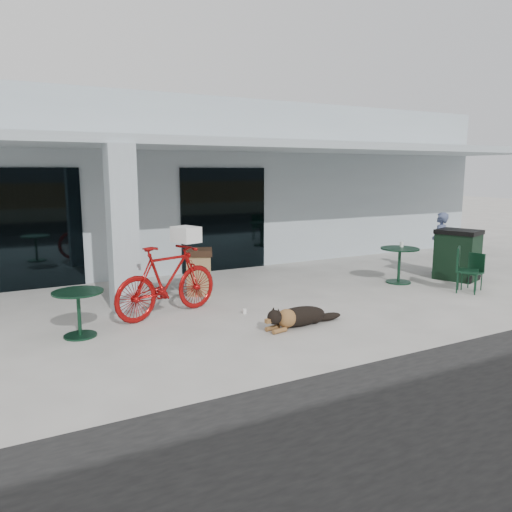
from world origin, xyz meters
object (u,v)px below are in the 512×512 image
dog (300,315)px  cafe_table_near (79,314)px  trash_receptacle (199,272)px  wheeled_bin (457,255)px  cafe_table_far (399,265)px  cafe_chair_far_a (467,270)px  person (439,243)px  bicycle (167,280)px  cafe_chair_far_b (472,272)px

dog → cafe_table_near: cafe_table_near is taller
trash_receptacle → wheeled_bin: size_ratio=0.80×
dog → cafe_table_far: size_ratio=1.31×
dog → cafe_table_far: (3.92, 1.71, 0.22)m
cafe_table_near → cafe_chair_far_a: bearing=-6.6°
cafe_chair_far_a → cafe_table_near: bearing=137.4°
person → cafe_table_near: bearing=-17.4°
cafe_chair_far_a → trash_receptacle: size_ratio=1.01×
bicycle → cafe_table_near: size_ratio=2.74×
cafe_table_near → person: (9.08, 0.89, 0.41)m
person → trash_receptacle: 6.41m
dog → wheeled_bin: size_ratio=0.96×
trash_receptacle → cafe_table_near: bearing=-148.0°
cafe_chair_far_b → person: 1.98m
cafe_chair_far_a → wheeled_bin: wheeled_bin is taller
cafe_chair_far_b → trash_receptacle: (-5.47, 2.55, 0.08)m
dog → cafe_table_near: (-3.40, 1.22, 0.18)m
cafe_chair_far_b → wheeled_bin: wheeled_bin is taller
bicycle → trash_receptacle: bearing=-59.1°
dog → cafe_chair_far_b: (4.81, 0.38, 0.22)m
trash_receptacle → wheeled_bin: 6.31m
cafe_table_near → person: person is taller
bicycle → wheeled_bin: (7.21, -0.36, -0.05)m
cafe_table_near → cafe_chair_far_b: 8.25m
dog → person: size_ratio=0.75×
person → trash_receptacle: (-6.35, 0.81, -0.30)m
bicycle → wheeled_bin: bearing=-110.2°
trash_receptacle → wheeled_bin: wheeled_bin is taller
bicycle → cafe_chair_far_a: 6.47m
wheeled_bin → cafe_table_far: bearing=146.8°
cafe_table_far → wheeled_bin: 1.58m
cafe_chair_far_a → trash_receptacle: 5.84m
cafe_table_far → person: 1.85m
cafe_table_near → wheeled_bin: size_ratio=0.65×
cafe_table_far → person: size_ratio=0.57×
person → dog: bearing=-2.6°
cafe_chair_far_a → trash_receptacle: (-5.21, 2.63, -0.00)m
dog → person: bearing=11.3°
dog → trash_receptacle: bearing=93.7°
person → trash_receptacle: bearing=-30.3°
cafe_chair_far_a → wheeled_bin: 1.37m
dog → cafe_chair_far_b: 4.83m
cafe_chair_far_a → cafe_chair_far_b: size_ratio=1.21×
cafe_table_far → cafe_table_near: bearing=-176.2°
person → trash_receptacle: size_ratio=1.61×
cafe_table_far → trash_receptacle: 4.74m
dog → trash_receptacle: (-0.67, 2.93, 0.29)m
cafe_table_near → trash_receptacle: (2.73, 1.71, 0.12)m
trash_receptacle → cafe_chair_far_b: bearing=-25.0°
cafe_table_near → cafe_chair_far_a: size_ratio=0.81×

